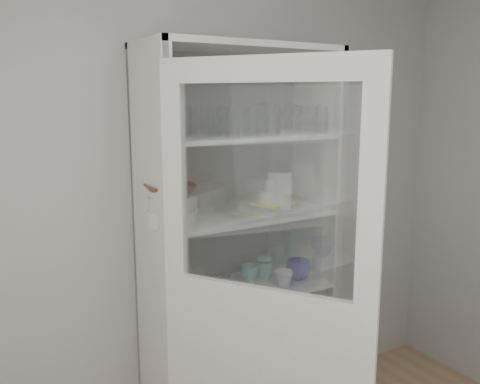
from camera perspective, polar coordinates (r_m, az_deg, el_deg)
wall_back at (r=2.72m, az=-6.07°, el=-1.06°), size 3.60×0.02×2.60m
pantry_cabinet at (r=2.76m, az=-0.67°, el=-8.55°), size 1.00×0.45×2.10m
cupboard_door at (r=2.15m, az=2.63°, el=-16.33°), size 0.54×0.77×2.00m
tumbler_0 at (r=2.23m, az=-7.07°, el=7.70°), size 0.09×0.09×0.15m
tumbler_1 at (r=2.36m, az=-0.79°, el=7.70°), size 0.08×0.08×0.13m
tumbler_2 at (r=2.45m, az=1.17°, el=8.04°), size 0.10×0.10×0.15m
tumbler_3 at (r=2.41m, az=1.57°, el=7.88°), size 0.09×0.09×0.14m
tumbler_4 at (r=2.48m, az=3.65°, el=7.98°), size 0.08×0.08×0.15m
tumbler_5 at (r=2.65m, az=9.16°, el=7.90°), size 0.08×0.08×0.13m
tumbler_6 at (r=2.68m, az=9.11°, el=8.05°), size 0.09×0.09×0.14m
tumbler_7 at (r=2.44m, az=-6.23°, el=7.85°), size 0.09×0.09×0.14m
tumbler_8 at (r=2.46m, az=-2.91°, el=7.81°), size 0.07×0.07×0.13m
tumbler_9 at (r=2.51m, az=-1.93°, el=7.99°), size 0.08×0.08×0.14m
goblet_0 at (r=2.50m, az=-8.88°, el=7.95°), size 0.07×0.07×0.15m
goblet_1 at (r=2.61m, az=-1.96°, el=8.21°), size 0.07×0.07×0.15m
goblet_2 at (r=2.75m, az=2.56°, el=8.55°), size 0.08×0.08×0.17m
goblet_3 at (r=2.85m, az=6.39°, el=8.42°), size 0.07×0.07×0.16m
plate_stack_front at (r=2.39m, az=-7.78°, el=-2.80°), size 0.23×0.23×0.07m
plate_stack_back at (r=2.58m, az=-7.03°, el=-1.45°), size 0.20×0.20×0.10m
cream_bowl at (r=2.38m, az=-7.82°, el=-1.22°), size 0.27×0.27×0.06m
terracotta_bowl at (r=2.37m, az=-7.86°, el=0.21°), size 0.25×0.25×0.06m
glass_platter at (r=2.74m, az=3.67°, el=-1.58°), size 0.32×0.32×0.02m
yellow_trivet at (r=2.74m, az=3.68°, el=-1.28°), size 0.22×0.22×0.01m
white_ramekin at (r=2.73m, az=3.69°, el=-0.47°), size 0.18×0.18×0.07m
grey_bowl_stack at (r=2.70m, az=4.36°, el=0.23°), size 0.14×0.14×0.20m
mug_blue at (r=2.84m, az=6.55°, el=-8.63°), size 0.18×0.18×0.11m
mug_teal at (r=2.79m, az=1.12°, el=-9.09°), size 0.10×0.10×0.09m
mug_white at (r=2.71m, az=4.93°, el=-9.70°), size 0.12×0.12×0.09m
teal_jar at (r=2.85m, az=2.79°, el=-8.49°), size 0.09×0.09×0.11m
measuring_cups at (r=2.54m, az=-5.30°, el=-11.79°), size 0.09×0.09×0.04m
white_canister at (r=2.54m, az=-8.07°, el=-10.83°), size 0.11×0.11×0.12m
cream_dish at (r=2.81m, az=-2.48°, el=-18.11°), size 0.28×0.28×0.08m
tin_box at (r=2.89m, az=0.52°, el=-17.40°), size 0.21×0.18×0.05m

